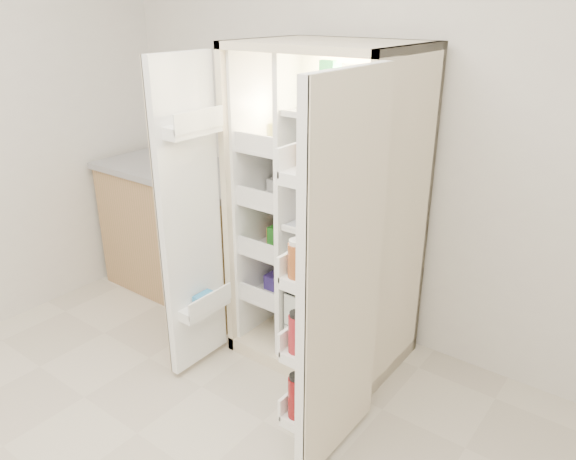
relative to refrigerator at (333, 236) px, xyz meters
The scene contains 5 objects.
wall_back 0.71m from the refrigerator, 74.22° to the left, with size 4.00×0.02×2.70m, color beige.
refrigerator is the anchor object (origin of this frame).
freezer_door 0.81m from the refrigerator, 130.54° to the right, with size 0.15×0.40×1.72m.
fridge_door 0.85m from the refrigerator, 56.20° to the right, with size 0.17×0.58×1.72m.
kitchen_counter 1.24m from the refrigerator, behind, with size 1.29×0.69×0.93m.
Camera 1 is at (1.42, -0.78, 1.97)m, focal length 34.00 mm.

